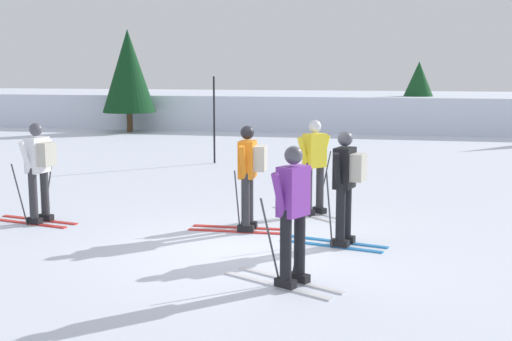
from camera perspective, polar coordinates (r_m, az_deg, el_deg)
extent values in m
plane|color=silver|center=(9.84, 0.53, -6.63)|extent=(120.00, 120.00, 0.00)
cube|color=silver|center=(30.99, 8.56, 5.19)|extent=(80.00, 8.22, 1.46)
cube|color=#237AC6|center=(9.95, 6.39, -6.45)|extent=(1.57, 0.49, 0.02)
cube|color=#237AC6|center=(10.20, 6.94, -6.07)|extent=(1.57, 0.49, 0.02)
cube|color=black|center=(9.88, 7.22, -6.21)|extent=(0.28, 0.18, 0.10)
cube|color=black|center=(10.14, 7.74, -5.83)|extent=(0.28, 0.18, 0.10)
cylinder|color=black|center=(9.77, 7.27, -3.51)|extent=(0.14, 0.14, 0.85)
cylinder|color=black|center=(10.03, 7.80, -3.20)|extent=(0.14, 0.14, 0.85)
cube|color=black|center=(9.79, 7.61, 0.22)|extent=(0.33, 0.43, 0.60)
cylinder|color=black|center=(9.57, 7.01, -0.04)|extent=(0.15, 0.27, 0.55)
cylinder|color=black|center=(10.03, 7.97, 0.35)|extent=(0.15, 0.27, 0.55)
sphere|color=#4C4C56|center=(9.74, 7.66, 2.72)|extent=(0.22, 0.22, 0.22)
cylinder|color=#38383D|center=(9.61, 6.32, -3.42)|extent=(0.10, 0.32, 1.19)
cylinder|color=#38383D|center=(10.24, 7.63, -2.69)|extent=(0.10, 0.32, 1.19)
cube|color=#B7B2A3|center=(9.72, 8.79, 0.26)|extent=(0.24, 0.32, 0.40)
cube|color=red|center=(10.74, -1.68, -5.26)|extent=(1.60, 0.12, 0.02)
cube|color=red|center=(11.00, -1.36, -4.92)|extent=(1.60, 0.12, 0.02)
cube|color=black|center=(10.69, -0.89, -4.99)|extent=(0.26, 0.13, 0.10)
cube|color=black|center=(10.96, -0.59, -4.65)|extent=(0.26, 0.13, 0.10)
cylinder|color=#2D2D33|center=(10.59, -0.90, -2.49)|extent=(0.14, 0.14, 0.85)
cylinder|color=#2D2D33|center=(10.86, -0.59, -2.21)|extent=(0.14, 0.14, 0.85)
cube|color=orange|center=(10.62, -0.75, 0.96)|extent=(0.25, 0.38, 0.60)
cylinder|color=orange|center=(10.38, -1.13, 0.71)|extent=(0.10, 0.26, 0.55)
cylinder|color=orange|center=(10.87, -0.59, 1.08)|extent=(0.10, 0.26, 0.55)
sphere|color=black|center=(10.57, -0.75, 3.27)|extent=(0.22, 0.22, 0.22)
cylinder|color=#38383D|center=(10.46, -1.61, -2.73)|extent=(0.03, 0.40, 1.06)
cylinder|color=#38383D|center=(11.03, -0.94, -2.12)|extent=(0.03, 0.40, 1.06)
cube|color=#B7B2A3|center=(10.58, 0.37, 1.04)|extent=(0.19, 0.28, 0.40)
cube|color=silver|center=(8.16, 1.69, -9.83)|extent=(1.46, 0.82, 0.02)
cube|color=silver|center=(8.37, 2.88, -9.35)|extent=(1.46, 0.82, 0.02)
cube|color=black|center=(8.05, 2.55, -9.64)|extent=(0.29, 0.23, 0.10)
cube|color=black|center=(8.27, 3.73, -9.15)|extent=(0.29, 0.23, 0.10)
cylinder|color=black|center=(7.92, 2.57, -6.37)|extent=(0.14, 0.14, 0.85)
cylinder|color=black|center=(8.14, 3.77, -5.97)|extent=(0.14, 0.14, 0.85)
cube|color=purple|center=(7.89, 3.22, -1.78)|extent=(0.39, 0.45, 0.60)
cylinder|color=purple|center=(7.71, 1.99, -2.12)|extent=(0.20, 0.27, 0.55)
cylinder|color=purple|center=(8.10, 4.15, -1.60)|extent=(0.20, 0.27, 0.55)
sphere|color=#4C4C56|center=(7.82, 3.24, 1.32)|extent=(0.22, 0.22, 0.22)
cylinder|color=#38383D|center=(7.85, 1.28, -6.30)|extent=(0.21, 0.37, 1.15)
cylinder|color=#38383D|center=(8.31, 3.86, -5.46)|extent=(0.21, 0.37, 1.15)
cube|color=silver|center=(12.03, 4.01, -3.74)|extent=(1.27, 1.11, 0.02)
cube|color=silver|center=(12.21, 5.00, -3.56)|extent=(1.27, 1.11, 0.02)
cube|color=black|center=(11.91, 4.49, -3.58)|extent=(0.28, 0.26, 0.10)
cube|color=black|center=(12.09, 5.48, -3.41)|extent=(0.28, 0.26, 0.10)
cylinder|color=#2D2D33|center=(11.82, 4.52, -1.33)|extent=(0.14, 0.14, 0.85)
cylinder|color=#2D2D33|center=(12.00, 5.51, -1.19)|extent=(0.14, 0.14, 0.85)
cube|color=yellow|center=(11.82, 5.06, 1.73)|extent=(0.43, 0.44, 0.60)
cylinder|color=yellow|center=(11.67, 4.08, 1.59)|extent=(0.23, 0.25, 0.55)
cylinder|color=yellow|center=(12.00, 5.88, 1.76)|extent=(0.23, 0.25, 0.55)
sphere|color=silver|center=(11.77, 5.09, 3.80)|extent=(0.22, 0.22, 0.22)
cylinder|color=#38383D|center=(11.76, 3.48, -1.31)|extent=(0.23, 0.27, 1.12)
cylinder|color=#38383D|center=(12.21, 5.88, -0.97)|extent=(0.23, 0.27, 1.12)
cube|color=red|center=(11.95, -19.01, -4.30)|extent=(1.58, 0.42, 0.02)
cube|color=red|center=(12.15, -18.11, -4.04)|extent=(1.58, 0.42, 0.02)
cube|color=black|center=(11.83, -18.49, -4.10)|extent=(0.28, 0.17, 0.10)
cube|color=black|center=(12.04, -17.59, -3.84)|extent=(0.28, 0.17, 0.10)
cylinder|color=#2D2D33|center=(11.74, -18.60, -1.84)|extent=(0.14, 0.14, 0.85)
cylinder|color=#2D2D33|center=(11.94, -17.70, -1.62)|extent=(0.14, 0.14, 0.85)
cube|color=white|center=(11.75, -18.29, 1.27)|extent=(0.31, 0.42, 0.60)
cylinder|color=white|center=(11.58, -19.19, 1.07)|extent=(0.14, 0.27, 0.55)
cylinder|color=white|center=(11.95, -17.55, 1.37)|extent=(0.14, 0.27, 0.55)
sphere|color=#4C4C56|center=(11.70, -18.39, 3.36)|extent=(0.22, 0.22, 0.22)
cylinder|color=#38383D|center=(11.66, -19.65, -1.99)|extent=(0.09, 0.31, 1.08)
cylinder|color=#38383D|center=(12.16, -17.40, -1.46)|extent=(0.09, 0.31, 1.08)
cube|color=#B7B2A3|center=(11.61, -17.53, 1.32)|extent=(0.23, 0.31, 0.40)
cylinder|color=black|center=(18.38, -3.61, 4.34)|extent=(0.05, 0.05, 2.40)
cylinder|color=#513823|center=(28.67, 13.67, 3.98)|extent=(0.17, 0.17, 0.68)
cone|color=#14421E|center=(28.59, 13.78, 6.88)|extent=(1.87, 1.87, 2.22)
cylinder|color=#513823|center=(28.06, -10.79, 4.11)|extent=(0.24, 0.24, 0.82)
cone|color=#0F3819|center=(27.97, -10.91, 8.40)|extent=(2.17, 2.17, 3.38)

